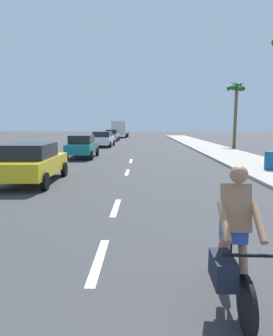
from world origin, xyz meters
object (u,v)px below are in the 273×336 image
object	(u,v)px
parked_car_silver	(112,135)
cyclist	(233,245)
delivery_truck	(120,129)
parked_car_yellow	(32,162)
parked_car_teal	(82,146)
trash_bin_far	(271,160)
palm_tree_distant	(236,95)
parked_car_white	(103,139)

from	to	relation	value
parked_car_silver	cyclist	bearing A→B (deg)	-80.88
delivery_truck	parked_car_yellow	bearing A→B (deg)	-89.41
parked_car_teal	trash_bin_far	xyz separation A→B (m)	(10.38, -6.06, -0.26)
parked_car_silver	palm_tree_distant	world-z (taller)	palm_tree_distant
parked_car_teal	palm_tree_distant	xyz separation A→B (m)	(13.50, 10.27, 4.40)
parked_car_silver	palm_tree_distant	bearing A→B (deg)	-38.01
parked_car_white	trash_bin_far	distance (m)	19.62
parked_car_yellow	trash_bin_far	xyz separation A→B (m)	(10.58, 2.87, -0.26)
parked_car_teal	trash_bin_far	bearing A→B (deg)	-30.70
trash_bin_far	parked_car_silver	bearing A→B (deg)	110.94
cyclist	parked_car_silver	world-z (taller)	cyclist
parked_car_teal	delivery_truck	bearing A→B (deg)	89.31
cyclist	parked_car_yellow	bearing A→B (deg)	-53.93
parked_car_teal	parked_car_silver	bearing A→B (deg)	89.83
parked_car_silver	delivery_truck	distance (m)	11.42
cyclist	parked_car_teal	xyz separation A→B (m)	(-5.30, 17.06, 0.01)
delivery_truck	trash_bin_far	distance (m)	40.14
parked_car_yellow	delivery_truck	world-z (taller)	delivery_truck
parked_car_silver	trash_bin_far	size ratio (longest dim) A/B	4.54
parked_car_yellow	palm_tree_distant	size ratio (longest dim) A/B	0.64
palm_tree_distant	trash_bin_far	xyz separation A→B (m)	(-3.11, -16.34, -4.65)
parked_car_teal	parked_car_silver	world-z (taller)	same
parked_car_teal	palm_tree_distant	world-z (taller)	palm_tree_distant
parked_car_yellow	parked_car_silver	distance (m)	30.27
cyclist	trash_bin_far	world-z (taller)	cyclist
parked_car_silver	delivery_truck	size ratio (longest dim) A/B	0.64
delivery_truck	parked_car_teal	bearing A→B (deg)	-89.19
delivery_truck	palm_tree_distant	bearing A→B (deg)	-58.21
parked_car_white	trash_bin_far	size ratio (longest dim) A/B	5.19
delivery_truck	palm_tree_distant	world-z (taller)	palm_tree_distant
parked_car_white	cyclist	bearing A→B (deg)	-78.15
cyclist	parked_car_white	world-z (taller)	cyclist
parked_car_silver	trash_bin_far	world-z (taller)	parked_car_silver
parked_car_white	palm_tree_distant	size ratio (longest dim) A/B	0.67
cyclist	palm_tree_distant	distance (m)	28.88
delivery_truck	parked_car_silver	bearing A→B (deg)	-90.17
parked_car_white	delivery_truck	world-z (taller)	delivery_truck
parked_car_yellow	cyclist	bearing A→B (deg)	-57.46
delivery_truck	parked_car_white	bearing A→B (deg)	-89.26
cyclist	delivery_truck	world-z (taller)	delivery_truck
trash_bin_far	delivery_truck	bearing A→B (deg)	104.78
parked_car_yellow	parked_car_teal	bearing A→B (deg)	87.17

